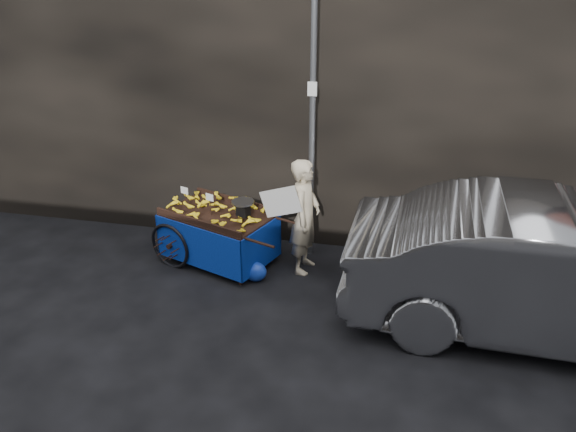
% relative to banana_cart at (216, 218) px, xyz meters
% --- Properties ---
extents(ground, '(80.00, 80.00, 0.00)m').
position_rel_banana_cart_xyz_m(ground, '(0.95, -0.83, -0.66)').
color(ground, black).
rests_on(ground, ground).
extents(building_wall, '(13.50, 2.00, 5.00)m').
position_rel_banana_cart_xyz_m(building_wall, '(1.34, 1.77, 1.84)').
color(building_wall, black).
rests_on(building_wall, ground).
extents(street_pole, '(0.12, 0.10, 4.00)m').
position_rel_banana_cart_xyz_m(street_pole, '(1.25, 0.47, 1.34)').
color(street_pole, slate).
rests_on(street_pole, ground).
extents(banana_cart, '(2.16, 1.50, 1.08)m').
position_rel_banana_cart_xyz_m(banana_cart, '(0.00, 0.00, 0.00)').
color(banana_cart, black).
rests_on(banana_cart, ground).
extents(vendor, '(0.80, 0.62, 1.59)m').
position_rel_banana_cart_xyz_m(vendor, '(1.25, 0.01, 0.14)').
color(vendor, '#C5B492').
rests_on(vendor, ground).
extents(plastic_bag, '(0.30, 0.24, 0.27)m').
position_rel_banana_cart_xyz_m(plastic_bag, '(0.67, -0.43, -0.53)').
color(plastic_bag, blue).
rests_on(plastic_bag, ground).
extents(parked_car, '(4.77, 1.80, 1.56)m').
position_rel_banana_cart_xyz_m(parked_car, '(4.26, -0.80, 0.11)').
color(parked_car, '#ABADB2').
rests_on(parked_car, ground).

